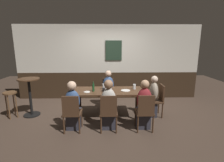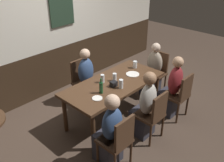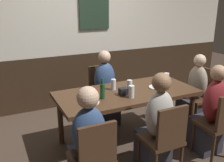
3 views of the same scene
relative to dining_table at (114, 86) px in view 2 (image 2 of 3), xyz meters
name	(u,v)px [view 2 (image 2 of 3)]	position (x,y,z in m)	size (l,w,h in m)	color
ground_plane	(114,117)	(0.00, 0.00, -0.66)	(12.00, 12.00, 0.00)	#423328
wall_back	(54,31)	(0.00, 1.65, 0.64)	(6.40, 0.13, 2.60)	#332316
dining_table	(114,86)	(0.00, 0.00, 0.00)	(1.86, 0.85, 0.74)	#472D1C
chair_right_near	(180,94)	(0.82, -0.84, -0.16)	(0.40, 0.40, 0.88)	#422B1C
chair_mid_far	(82,79)	(0.00, 0.84, -0.16)	(0.40, 0.40, 0.88)	#422B1C
chair_mid_near	(153,114)	(0.00, -0.84, -0.16)	(0.40, 0.40, 0.88)	#422B1C
chair_head_east	(157,70)	(1.35, 0.00, -0.16)	(0.40, 0.40, 0.88)	#422B1C
chair_left_near	(118,140)	(-0.82, -0.84, -0.16)	(0.40, 0.40, 0.88)	#422B1C
person_right_near	(172,91)	(0.82, -0.68, -0.16)	(0.34, 0.37, 1.18)	#2D2D38
person_mid_far	(88,82)	(0.00, 0.68, -0.17)	(0.34, 0.37, 1.16)	#2D2D38
person_mid_near	(145,109)	(0.00, -0.68, -0.16)	(0.34, 0.37, 1.18)	#2D2D38
person_head_east	(152,74)	(1.18, 0.00, -0.19)	(0.37, 0.34, 1.13)	#2D2D38
person_left_near	(110,134)	(-0.82, -0.68, -0.17)	(0.34, 0.37, 1.16)	#2D2D38
pint_glass_pale	(135,65)	(0.71, 0.10, 0.14)	(0.08, 0.08, 0.14)	silver
beer_glass_tall	(115,78)	(0.05, 0.03, 0.14)	(0.07, 0.07, 0.14)	silver
pint_glass_amber	(103,79)	(-0.13, 0.14, 0.15)	(0.07, 0.07, 0.15)	silver
beer_glass_half	(121,84)	(-0.06, -0.22, 0.15)	(0.07, 0.07, 0.16)	silver
beer_bottle_green	(101,87)	(-0.39, -0.09, 0.18)	(0.06, 0.06, 0.26)	#194723
plate_white_large	(133,74)	(0.46, -0.05, 0.08)	(0.24, 0.24, 0.01)	white
plate_white_small	(97,98)	(-0.56, -0.16, 0.08)	(0.16, 0.16, 0.01)	white
condiment_caddy	(114,84)	(-0.10, -0.09, 0.12)	(0.11, 0.09, 0.09)	black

